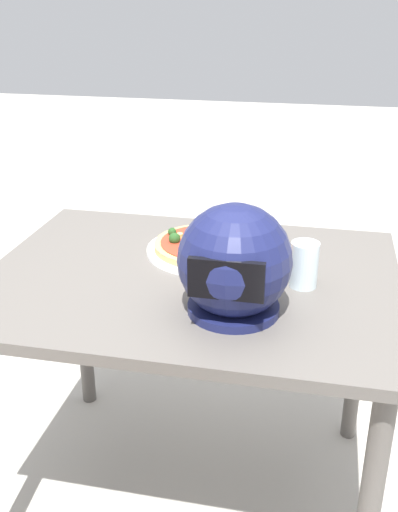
% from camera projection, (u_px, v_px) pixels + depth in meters
% --- Properties ---
extents(ground_plane, '(14.00, 14.00, 0.00)m').
position_uv_depth(ground_plane, '(192.00, 487.00, 1.87)').
color(ground_plane, '#B2ADA3').
extents(dining_table, '(1.07, 0.82, 0.74)m').
position_uv_depth(dining_table, '(191.00, 305.00, 1.61)').
color(dining_table, '#5B5651').
rests_on(dining_table, ground).
extents(pizza_plate, '(0.34, 0.34, 0.01)m').
position_uv_depth(pizza_plate, '(206.00, 250.00, 1.70)').
color(pizza_plate, white).
rests_on(pizza_plate, dining_table).
extents(pizza, '(0.30, 0.30, 0.05)m').
position_uv_depth(pizza, '(205.00, 244.00, 1.70)').
color(pizza, tan).
rests_on(pizza, pizza_plate).
extents(motorcycle_helmet, '(0.26, 0.26, 0.26)m').
position_uv_depth(motorcycle_helmet, '(234.00, 263.00, 1.34)').
color(motorcycle_helmet, '#191E4C').
rests_on(motorcycle_helmet, dining_table).
extents(drinking_glass, '(0.07, 0.07, 0.12)m').
position_uv_depth(drinking_glass, '(304.00, 265.00, 1.49)').
color(drinking_glass, silver).
rests_on(drinking_glass, dining_table).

